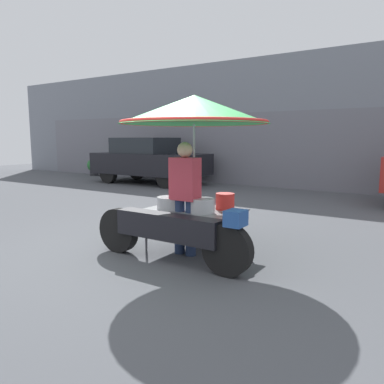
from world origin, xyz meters
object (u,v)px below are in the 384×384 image
Objects in this scene: vendor_motorcycle_cart at (192,130)px; parked_car at (149,160)px; potted_plant at (94,166)px; vendor_person at (185,193)px.

parked_car is at bearing 133.87° from vendor_motorcycle_cart.
potted_plant is (-3.73, 0.85, -0.42)m from parked_car.
vendor_motorcycle_cart is at bearing -46.13° from parked_car.
parked_car is 3.85m from potted_plant.
vendor_motorcycle_cart is 1.52× the size of vendor_person.
vendor_motorcycle_cart is 11.65m from potted_plant.
vendor_motorcycle_cart reaches higher than parked_car.
parked_car is at bearing 133.11° from vendor_person.
parked_car is 5.70× the size of potted_plant.
parked_car is at bearing -12.88° from potted_plant.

